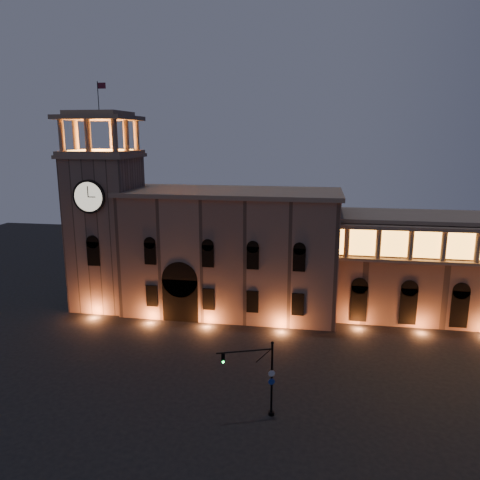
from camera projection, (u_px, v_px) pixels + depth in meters
The scene contains 5 objects.
ground at pixel (211, 386), 47.86m from camera, with size 160.00×160.00×0.00m, color black.
government_building at pixel (231, 251), 67.39m from camera, with size 30.80×12.80×17.60m.
clock_tower at pixel (106, 223), 68.64m from camera, with size 9.80×9.80×32.40m.
colonnade_wing at pixel (477, 268), 64.11m from camera, with size 40.60×11.50×14.50m.
traffic_light at pixel (262, 378), 41.96m from camera, with size 5.05×2.04×7.29m.
Camera 1 is at (10.11, -42.35, 25.06)m, focal length 35.00 mm.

